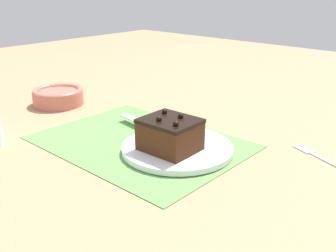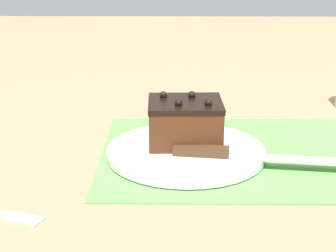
# 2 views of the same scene
# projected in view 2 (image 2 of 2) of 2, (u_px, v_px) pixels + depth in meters

# --- Properties ---
(ground_plane) EXTENTS (3.00, 3.00, 0.00)m
(ground_plane) POSITION_uv_depth(u_px,v_px,m) (250.00, 155.00, 0.87)
(ground_plane) COLOR #9E7F5B
(placemat_woven) EXTENTS (0.46, 0.34, 0.00)m
(placemat_woven) POSITION_uv_depth(u_px,v_px,m) (250.00, 153.00, 0.87)
(placemat_woven) COLOR #609E4C
(placemat_woven) RESTS_ON ground_plane
(cake_plate) EXTENTS (0.24, 0.24, 0.01)m
(cake_plate) POSITION_uv_depth(u_px,v_px,m) (186.00, 152.00, 0.85)
(cake_plate) COLOR white
(cake_plate) RESTS_ON placemat_woven
(chocolate_cake) EXTENTS (0.12, 0.10, 0.08)m
(chocolate_cake) POSITION_uv_depth(u_px,v_px,m) (185.00, 122.00, 0.86)
(chocolate_cake) COLOR #472614
(chocolate_cake) RESTS_ON cake_plate
(serving_knife) EXTENTS (0.26, 0.05, 0.01)m
(serving_knife) POSITION_uv_depth(u_px,v_px,m) (230.00, 154.00, 0.81)
(serving_knife) COLOR #472D19
(serving_knife) RESTS_ON cake_plate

